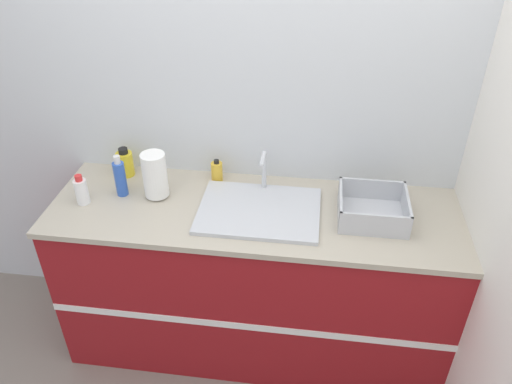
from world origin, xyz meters
The scene contains 11 objects.
ground_plane centered at (0.00, 0.00, 0.00)m, with size 12.00×12.00×0.00m, color slate.
wall_back centered at (0.00, 0.64, 1.30)m, with size 4.34×0.06×2.60m.
wall_right centered at (1.00, 0.31, 1.30)m, with size 0.06×2.61×2.60m.
counter_cabinet centered at (0.00, 0.31, 0.46)m, with size 1.97×0.64×0.92m.
sink centered at (0.02, 0.29, 0.93)m, with size 0.57×0.42×0.22m.
paper_towel_roll centered at (-0.49, 0.35, 1.03)m, with size 0.12×0.12×0.23m.
dish_rack centered at (0.54, 0.32, 0.96)m, with size 0.31×0.29×0.12m.
bottle_white_spray centered at (-0.83, 0.25, 0.98)m, with size 0.06×0.06×0.15m.
bottle_blue centered at (-0.67, 0.35, 1.01)m, with size 0.06×0.06×0.22m.
bottle_yellow centered at (-0.71, 0.53, 0.98)m, with size 0.09×0.09×0.16m.
soap_dispenser centered at (-0.23, 0.53, 0.97)m, with size 0.06×0.06×0.12m.
Camera 1 is at (0.26, -1.59, 2.31)m, focal length 35.00 mm.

